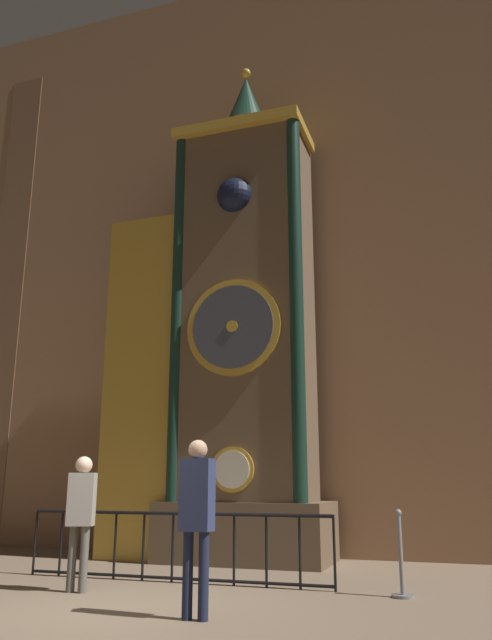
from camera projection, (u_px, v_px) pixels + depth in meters
ground_plane at (111, 612)px, 6.84m from camera, size 28.00×28.00×0.00m
cathedral_back_wall at (258, 236)px, 13.79m from camera, size 24.00×0.32×13.34m
clock_tower at (221, 340)px, 12.17m from camera, size 4.28×1.80×10.07m
railing_fence at (173, 543)px, 8.94m from camera, size 4.72×0.05×0.96m
visitor_near at (81, 508)px, 8.28m from camera, size 0.39×0.32×1.72m
visitor_far at (197, 509)px, 6.68m from camera, size 0.34×0.22×1.83m
stanchion_post at (401, 568)px, 7.75m from camera, size 0.28×0.28×1.05m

